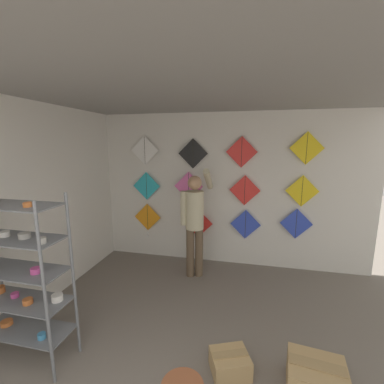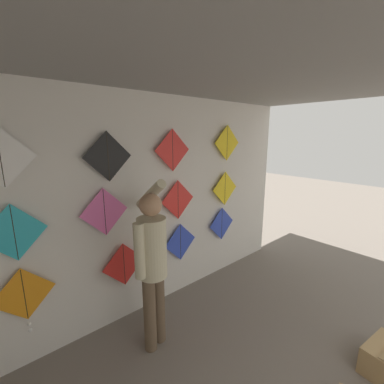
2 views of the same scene
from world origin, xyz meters
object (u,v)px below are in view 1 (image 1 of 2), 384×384
object	(u,v)px
cardboard_box	(316,379)
kite_9	(193,153)
kite_6	(245,190)
kite_10	(242,152)
kite_4	(146,186)
kite_8	(145,150)
kite_5	(189,186)
kite_11	(307,148)
cardboard_box_spare	(230,363)
kite_0	(148,218)
kite_7	(302,191)
kite_3	(296,224)
shelf_rack	(18,272)
kite_1	(198,223)
kite_2	(245,224)
shopkeeper	(195,217)

from	to	relation	value
cardboard_box	kite_9	bearing A→B (deg)	124.84
kite_6	kite_10	world-z (taller)	kite_10
kite_4	kite_8	bearing A→B (deg)	180.00
kite_5	kite_11	size ratio (longest dim) A/B	1.00
kite_8	cardboard_box_spare	bearing A→B (deg)	-52.29
kite_0	kite_11	bearing A→B (deg)	0.01
kite_7	kite_11	distance (m)	0.72
kite_6	kite_8	xyz separation A→B (m)	(-1.88, 0.00, 0.69)
kite_9	kite_3	bearing A→B (deg)	0.00
kite_6	kite_10	bearing A→B (deg)	180.00
shelf_rack	kite_11	size ratio (longest dim) A/B	3.25
kite_1	kite_2	world-z (taller)	kite_2
kite_9	kite_10	xyz separation A→B (m)	(0.87, 0.00, 0.03)
kite_7	kite_8	bearing A→B (deg)	180.00
kite_2	kite_8	bearing A→B (deg)	180.00
kite_1	kite_4	distance (m)	1.23
kite_2	kite_3	xyz separation A→B (m)	(0.87, 0.00, 0.07)
cardboard_box	kite_10	world-z (taller)	kite_10
kite_3	kite_5	distance (m)	2.02
shopkeeper	kite_2	distance (m)	1.03
kite_5	kite_6	bearing A→B (deg)	0.00
kite_7	kite_2	bearing A→B (deg)	180.00
kite_4	kite_6	xyz separation A→B (m)	(1.87, 0.00, -0.01)
cardboard_box_spare	kite_5	distance (m)	2.92
kite_0	kite_3	distance (m)	2.78
cardboard_box	kite_9	distance (m)	3.53
shelf_rack	kite_0	distance (m)	2.69
kite_10	kite_4	bearing A→B (deg)	180.00
kite_6	kite_7	bearing A→B (deg)	0.00
cardboard_box_spare	kite_3	distance (m)	2.67
cardboard_box_spare	kite_6	size ratio (longest dim) A/B	0.83
shopkeeper	kite_9	distance (m)	1.18
kite_3	kite_0	bearing A→B (deg)	-179.99
shopkeeper	kite_8	distance (m)	1.64
kite_5	kite_11	bearing A→B (deg)	0.00
cardboard_box_spare	kite_10	size ratio (longest dim) A/B	0.83
cardboard_box	kite_8	xyz separation A→B (m)	(-2.62, 2.42, 1.98)
kite_2	shelf_rack	bearing A→B (deg)	-129.31
kite_1	kite_8	distance (m)	1.71
shopkeeper	kite_6	world-z (taller)	shopkeeper
kite_1	kite_4	xyz separation A→B (m)	(-1.03, 0.00, 0.68)
cardboard_box_spare	kite_4	size ratio (longest dim) A/B	0.83
shelf_rack	kite_1	size ratio (longest dim) A/B	3.25
kite_1	kite_6	distance (m)	1.08
kite_6	kite_0	bearing A→B (deg)	-179.98
shelf_rack	kite_9	world-z (taller)	kite_9
kite_11	kite_3	bearing A→B (deg)	180.00
kite_2	kite_9	world-z (taller)	kite_9
shopkeeper	kite_7	size ratio (longest dim) A/B	3.39
kite_4	kite_11	size ratio (longest dim) A/B	1.00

